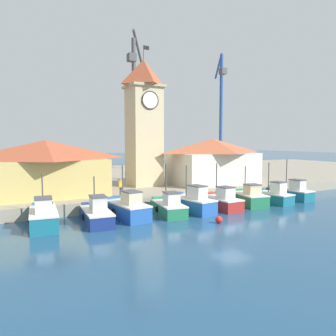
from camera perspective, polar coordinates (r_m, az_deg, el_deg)
The scene contains 18 objects.
ground_plane at distance 25.27m, azimuth 10.98°, elevation -9.61°, with size 300.00×300.00×0.00m, color navy.
quay_wharf at distance 50.01m, azimuth -9.53°, elevation -1.92°, with size 120.00×40.00×1.04m, color #9E937F.
fishing_boat_far_left at distance 25.52m, azimuth -20.88°, elevation -7.86°, with size 2.37×5.36×3.85m.
fishing_boat_left_outer at distance 25.57m, azimuth -12.37°, elevation -7.78°, with size 2.24×5.27×3.50m.
fishing_boat_left_inner at distance 26.77m, azimuth -7.21°, elevation -6.97°, with size 2.49×5.32×4.29m.
fishing_boat_mid_left at distance 27.84m, azimuth 0.07°, elevation -6.74°, with size 2.48×4.97×4.26m.
fishing_boat_center at distance 29.01m, azimuth 4.07°, elevation -6.01°, with size 2.56×5.26×4.07m.
fishing_boat_mid_right at distance 30.57m, azimuth 9.13°, elevation -5.70°, with size 2.09×4.66×4.15m.
fishing_boat_right_inner at distance 32.90m, azimuth 13.77°, elevation -5.00°, with size 2.75×4.61×3.77m.
fishing_boat_right_outer at distance 34.64m, azimuth 17.78°, elevation -4.63°, with size 2.20×4.27×4.05m.
fishing_boat_far_right at distance 37.64m, azimuth 20.65°, elevation -3.97°, with size 2.11×4.87×4.29m.
clock_tower at distance 38.42m, azimuth -4.22°, elevation 8.33°, with size 3.96×3.96×16.09m.
warehouse_left at distance 33.11m, azimuth -20.51°, elevation 0.10°, with size 11.16×7.27×5.27m.
warehouse_right at distance 40.57m, azimuth 7.82°, elevation 1.29°, with size 10.41×6.87×5.48m.
port_crane_near at distance 44.17m, azimuth -5.85°, elevation 7.53°, with size 5.29×7.62×19.75m.
port_crane_far at distance 57.02m, azimuth 9.16°, elevation 7.11°, with size 3.72×6.90×20.01m.
mooring_buoy at distance 25.37m, azimuth 8.83°, elevation -8.88°, with size 0.55×0.55×0.55m, color red.
dock_worker_near_tower at distance 31.20m, azimuth -8.24°, elevation -3.33°, with size 0.34×0.22×1.62m.
Camera 1 is at (-15.32, -19.11, 6.19)m, focal length 35.00 mm.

